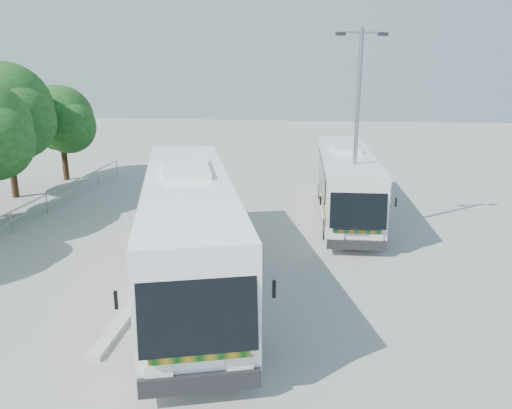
# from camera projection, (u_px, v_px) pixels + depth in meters

# --- Properties ---
(ground) EXTENTS (100.00, 100.00, 0.00)m
(ground) POSITION_uv_depth(u_px,v_px,m) (226.00, 271.00, 17.86)
(ground) COLOR #979792
(ground) RESTS_ON ground
(kerb_divider) EXTENTS (0.40, 16.00, 0.15)m
(kerb_divider) POSITION_uv_depth(u_px,v_px,m) (178.00, 247.00, 20.01)
(kerb_divider) COLOR #B2B2AD
(kerb_divider) RESTS_ON ground
(railing) EXTENTS (0.06, 22.00, 1.00)m
(railing) POSITION_uv_depth(u_px,v_px,m) (24.00, 211.00, 22.60)
(railing) COLOR gray
(railing) RESTS_ON ground
(tree_far_d) EXTENTS (5.62, 5.30, 7.33)m
(tree_far_d) POSITION_uv_depth(u_px,v_px,m) (6.00, 110.00, 26.46)
(tree_far_d) COLOR #382314
(tree_far_d) RESTS_ON ground
(tree_far_e) EXTENTS (4.54, 4.28, 5.92)m
(tree_far_e) POSITION_uv_depth(u_px,v_px,m) (61.00, 119.00, 30.93)
(tree_far_e) COLOR #382314
(tree_far_e) RESTS_ON ground
(coach_main) EXTENTS (6.05, 13.31, 3.64)m
(coach_main) POSITION_uv_depth(u_px,v_px,m) (189.00, 227.00, 16.35)
(coach_main) COLOR white
(coach_main) RESTS_ON ground
(coach_adjacent) EXTENTS (2.60, 11.29, 3.12)m
(coach_adjacent) POSITION_uv_depth(u_px,v_px,m) (346.00, 181.00, 23.94)
(coach_adjacent) COLOR silver
(coach_adjacent) RESTS_ON ground
(lamppost) EXTENTS (2.07, 0.67, 8.53)m
(lamppost) POSITION_uv_depth(u_px,v_px,m) (357.00, 126.00, 20.37)
(lamppost) COLOR #92959A
(lamppost) RESTS_ON ground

